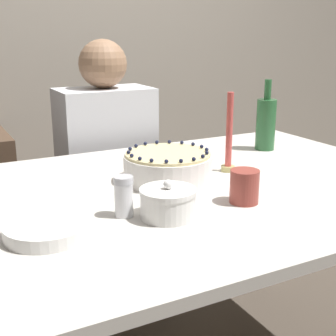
{
  "coord_description": "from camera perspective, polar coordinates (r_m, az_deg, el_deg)",
  "views": [
    {
      "loc": [
        -0.73,
        -1.16,
        1.21
      ],
      "look_at": [
        -0.08,
        0.08,
        0.8
      ],
      "focal_mm": 50.0,
      "sensor_mm": 36.0,
      "label": 1
    }
  ],
  "objects": [
    {
      "name": "wall_behind",
      "position": [
        2.66,
        -12.36,
        17.94
      ],
      "size": [
        8.0,
        0.05,
        2.6
      ],
      "color": "#ADA393",
      "rests_on": "ground_plane"
    },
    {
      "name": "dining_table",
      "position": [
        1.48,
        4.28,
        -5.73
      ],
      "size": [
        1.45,
        1.06,
        0.76
      ],
      "color": "beige",
      "rests_on": "ground_plane"
    },
    {
      "name": "cake",
      "position": [
        1.45,
        0.0,
        0.15
      ],
      "size": [
        0.28,
        0.28,
        0.1
      ],
      "color": "white",
      "rests_on": "dining_table"
    },
    {
      "name": "sugar_bowl",
      "position": [
        1.17,
        0.0,
        -4.26
      ],
      "size": [
        0.14,
        0.14,
        0.1
      ],
      "color": "white",
      "rests_on": "dining_table"
    },
    {
      "name": "sugar_shaker",
      "position": [
        1.18,
        -5.42,
        -3.43
      ],
      "size": [
        0.05,
        0.05,
        0.1
      ],
      "color": "white",
      "rests_on": "dining_table"
    },
    {
      "name": "plate_stack",
      "position": [
        1.11,
        -14.53,
        -7.27
      ],
      "size": [
        0.2,
        0.2,
        0.03
      ],
      "color": "white",
      "rests_on": "dining_table"
    },
    {
      "name": "candle",
      "position": [
        1.55,
        7.44,
        3.4
      ],
      "size": [
        0.05,
        0.05,
        0.26
      ],
      "color": "tan",
      "rests_on": "dining_table"
    },
    {
      "name": "bottle",
      "position": [
        1.87,
        11.84,
        5.38
      ],
      "size": [
        0.08,
        0.08,
        0.27
      ],
      "color": "#2D6638",
      "rests_on": "dining_table"
    },
    {
      "name": "cup",
      "position": [
        1.28,
        9.29,
        -2.24
      ],
      "size": [
        0.08,
        0.08,
        0.09
      ],
      "color": "#993D33",
      "rests_on": "dining_table"
    },
    {
      "name": "person_man_blue_shirt",
      "position": [
        2.13,
        -7.35,
        -2.94
      ],
      "size": [
        0.4,
        0.34,
        1.18
      ],
      "rotation": [
        0.0,
        0.0,
        3.14
      ],
      "color": "#595960",
      "rests_on": "ground_plane"
    }
  ]
}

